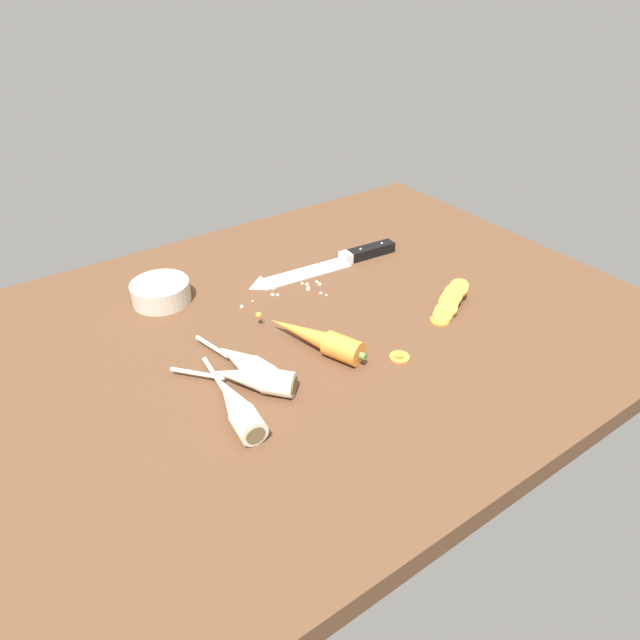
{
  "coord_description": "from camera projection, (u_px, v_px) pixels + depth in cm",
  "views": [
    {
      "loc": [
        -46.46,
        -68.91,
        56.61
      ],
      "look_at": [
        0.0,
        -2.0,
        1.5
      ],
      "focal_mm": 31.22,
      "sensor_mm": 36.0,
      "label": 1
    }
  ],
  "objects": [
    {
      "name": "whole_carrot",
      "position": [
        317.0,
        338.0,
        0.93
      ],
      "size": [
        10.41,
        21.09,
        4.2
      ],
      "color": "orange",
      "rests_on": "ground_plane"
    },
    {
      "name": "prep_bowl",
      "position": [
        161.0,
        291.0,
        1.05
      ],
      "size": [
        11.0,
        11.0,
        4.0
      ],
      "color": "beige",
      "rests_on": "ground_plane"
    },
    {
      "name": "chefs_knife",
      "position": [
        322.0,
        266.0,
        1.17
      ],
      "size": [
        34.86,
        6.24,
        4.18
      ],
      "color": "silver",
      "rests_on": "ground_plane"
    },
    {
      "name": "parsnip_mid_left",
      "position": [
        237.0,
        406.0,
        0.79
      ],
      "size": [
        5.12,
        20.65,
        4.0
      ],
      "color": "silver",
      "rests_on": "ground_plane"
    },
    {
      "name": "mince_crumbs",
      "position": [
        293.0,
        290.0,
        1.09
      ],
      "size": [
        17.61,
        9.58,
        0.84
      ],
      "color": "beige",
      "rests_on": "ground_plane"
    },
    {
      "name": "carrot_slice_stack",
      "position": [
        450.0,
        302.0,
        1.03
      ],
      "size": [
        12.23,
        7.43,
        4.11
      ],
      "color": "orange",
      "rests_on": "ground_plane"
    },
    {
      "name": "parsnip_front",
      "position": [
        253.0,
        379.0,
        0.84
      ],
      "size": [
        15.06,
        16.82,
        4.0
      ],
      "color": "silver",
      "rests_on": "ground_plane"
    },
    {
      "name": "ground_plane",
      "position": [
        314.0,
        331.0,
        1.02
      ],
      "size": [
        120.0,
        90.0,
        4.0
      ],
      "primitive_type": "cube",
      "color": "brown"
    },
    {
      "name": "carrot_slice_stray_near",
      "position": [
        400.0,
        356.0,
        0.92
      ],
      "size": [
        3.36,
        3.36,
        0.7
      ],
      "color": "orange",
      "rests_on": "ground_plane"
    },
    {
      "name": "parsnip_mid_right",
      "position": [
        245.0,
        363.0,
        0.87
      ],
      "size": [
        6.51,
        18.11,
        4.0
      ],
      "color": "silver",
      "rests_on": "ground_plane"
    }
  ]
}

